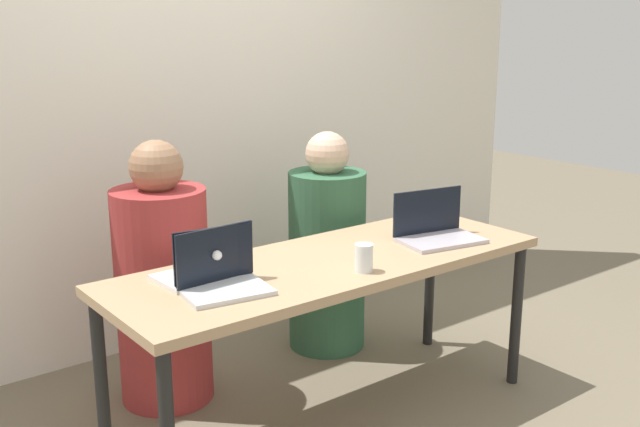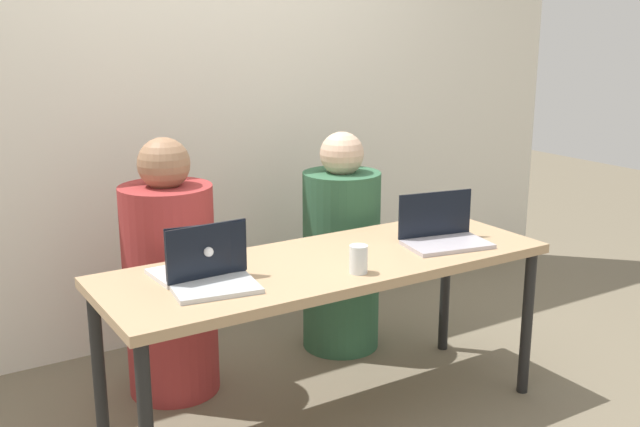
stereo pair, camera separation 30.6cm
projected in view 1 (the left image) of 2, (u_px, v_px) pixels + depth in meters
ground_plane at (329, 417)px, 3.23m from camera, size 12.00×12.00×0.00m
back_wall at (183, 96)px, 3.84m from camera, size 4.88×0.10×2.57m
desk at (330, 274)px, 3.07m from camera, size 1.88×0.65×0.72m
person_on_left at (163, 288)px, 3.29m from camera, size 0.49×0.49×1.18m
person_on_right at (327, 253)px, 3.84m from camera, size 0.42×0.42×1.13m
laptop_front_right at (436, 230)px, 3.31m from camera, size 0.39×0.29×0.22m
laptop_back_left at (205, 268)px, 2.80m from camera, size 0.33×0.27×0.22m
laptop_front_left at (221, 278)px, 2.69m from camera, size 0.34×0.27×0.22m
water_glass_center at (364, 260)px, 2.90m from camera, size 0.07×0.07×0.11m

